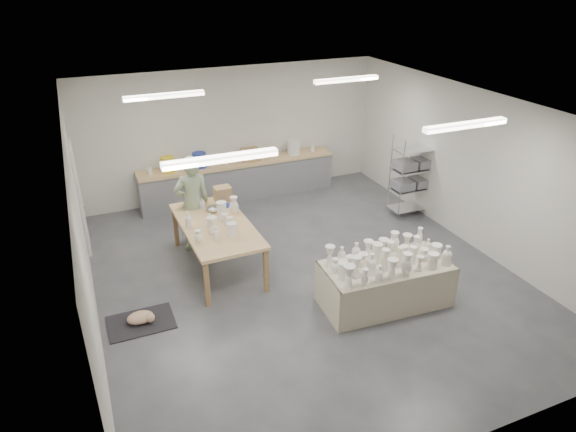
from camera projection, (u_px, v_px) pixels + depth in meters
name	position (u px, v px, depth m)	size (l,w,h in m)	color
room	(297.00, 166.00, 8.31)	(8.00, 8.02, 3.00)	#424449
back_counter	(239.00, 179.00, 12.01)	(4.60, 0.60, 1.24)	tan
wire_shelf	(412.00, 175.00, 11.06)	(0.88, 0.48, 1.80)	silver
drying_table	(385.00, 281.00, 8.24)	(2.12, 1.10, 1.10)	olive
work_table	(217.00, 222.00, 9.14)	(1.21, 2.34, 1.22)	tan
rug	(141.00, 322.00, 7.94)	(1.00, 0.70, 0.02)	black
cat	(142.00, 317.00, 7.89)	(0.47, 0.40, 0.17)	white
potter	(192.00, 203.00, 9.67)	(0.69, 0.45, 1.89)	#92A882
red_stool	(192.00, 228.00, 10.19)	(0.43, 0.43, 0.31)	#AA2218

